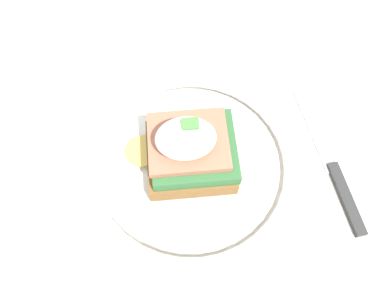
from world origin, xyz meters
name	(u,v)px	position (x,y,z in m)	size (l,w,h in m)	color
ground_plane	(188,270)	(0.00, 0.00, 0.00)	(6.00, 6.00, 0.00)	#B2ADA3
dining_table	(183,208)	(0.00, 0.00, 0.61)	(0.83, 0.83, 0.73)	beige
plate	(192,164)	(0.01, 0.01, 0.74)	(0.23, 0.23, 0.02)	silver
sandwich	(191,149)	(0.01, 0.01, 0.78)	(0.12, 0.09, 0.09)	brown
fork	(45,171)	(-0.15, 0.02, 0.73)	(0.02, 0.15, 0.00)	silver
knife	(334,166)	(0.18, 0.00, 0.73)	(0.04, 0.20, 0.01)	#2D2D2D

